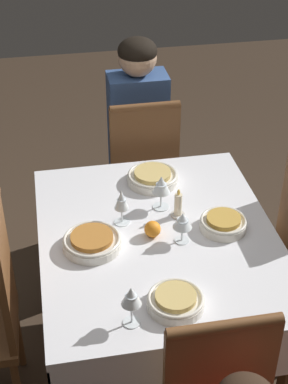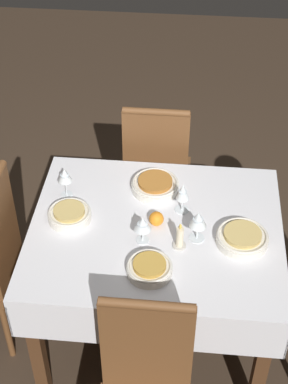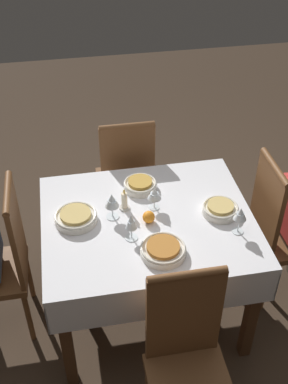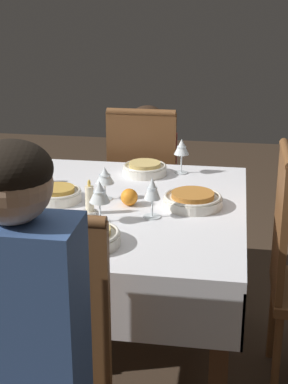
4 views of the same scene
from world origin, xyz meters
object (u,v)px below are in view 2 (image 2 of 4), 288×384
Objects in this scene: wine_glass_west at (65,176)px; wine_glass_north at (183,193)px; bowl_north at (155,185)px; candle_centerpiece at (180,239)px; bowl_east at (242,237)px; chair_north at (156,171)px; dining_table at (156,244)px; wine_glass_south at (143,225)px; bowl_south at (149,268)px; wine_glass_east at (198,220)px; bowl_west at (69,214)px; orange_fruit at (156,219)px.

wine_glass_west reaches higher than wine_glass_north.
bowl_north is 0.40m from candle_centerpiece.
bowl_east is 1.47× the size of wine_glass_north.
chair_north is at bearing 93.38° from bowl_north.
wine_glass_south reaches higher than dining_table.
bowl_south is at bearing -45.73° from wine_glass_west.
wine_glass_east is at bearing -14.93° from dining_table.
wine_glass_north is (0.16, -0.57, 0.34)m from chair_north.
dining_table is 8.51× the size of wine_glass_south.
wine_glass_west is at bearing 134.27° from bowl_south.
candle_centerpiece is at bearing -7.65° from wine_glass_south.
wine_glass_east is 0.66m from wine_glass_west.
bowl_west is at bearing -146.42° from bowl_north.
wine_glass_west is (-0.82, 0.23, 0.09)m from bowl_east.
orange_fruit is at bearing -19.72° from wine_glass_west.
chair_north is 15.16× the size of orange_fruit.
wine_glass_east is (0.18, -0.05, 0.21)m from dining_table.
bowl_east is 0.33m from wine_glass_north.
candle_centerpiece reaches higher than bowl_south.
orange_fruit reaches higher than dining_table.
wine_glass_north is (0.13, -0.14, 0.08)m from bowl_north.
dining_table is at bearing -3.13° from bowl_west.
chair_north is at bearing 94.25° from orange_fruit.
bowl_south is (-0.11, -0.39, -0.08)m from wine_glass_north.
wine_glass_west is at bearing 53.39° from chair_north.
bowl_east is 0.85m from wine_glass_west.
chair_north is at bearing 90.02° from wine_glass_south.
dining_table is 5.75× the size of bowl_west.
bowl_west is at bearing 176.87° from dining_table.
wine_glass_south is at bearing -94.18° from bowl_north.
dining_table is at bearing 58.41° from wine_glass_south.
wine_glass_east reaches higher than bowl_south.
wine_glass_west is 0.62m from candle_centerpiece.
dining_table is at bearing 88.90° from bowl_south.
bowl_east is at bearing -0.71° from wine_glass_east.
chair_north reaches higher than bowl_north.
bowl_north is at bearing 95.53° from dining_table.
bowl_east is at bearing -5.39° from bowl_west.
bowl_west is 1.48× the size of wine_glass_south.
wine_glass_south is (-0.05, -0.08, 0.20)m from dining_table.
orange_fruit is (0.05, 0.11, -0.06)m from wine_glass_south.
wine_glass_east is at bearing -56.43° from bowl_north.
wine_glass_west is (-0.39, -0.52, 0.35)m from chair_north.
wine_glass_west reaches higher than dining_table.
bowl_east is at bearing -11.16° from orange_fruit.
orange_fruit is (-0.18, 0.07, -0.08)m from wine_glass_east.
bowl_west is (-0.77, 0.07, 0.00)m from bowl_east.
wine_glass_south is at bearing -121.59° from dining_table.
wine_glass_east is at bearing 179.29° from bowl_east.
wine_glass_west is at bearing 164.16° from bowl_east.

